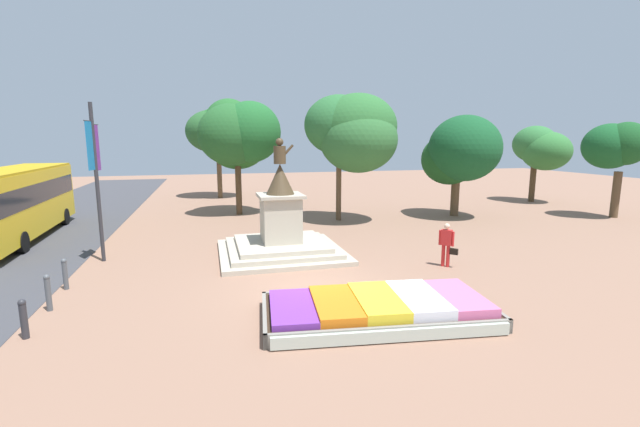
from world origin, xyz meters
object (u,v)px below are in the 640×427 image
at_px(flower_planter, 380,309).
at_px(kerb_bollard_mid_a, 24,318).
at_px(banner_pole, 96,175).
at_px(kerb_bollard_north, 65,273).
at_px(statue_monument, 281,232).
at_px(city_bus, 15,199).
at_px(kerb_bollard_mid_b, 48,292).
at_px(pedestrian_with_handbag, 447,243).

height_order(flower_planter, kerb_bollard_mid_a, kerb_bollard_mid_a).
xyz_separation_m(banner_pole, kerb_bollard_mid_a, (-0.29, -6.67, -2.81)).
distance_m(kerb_bollard_mid_a, kerb_bollard_north, 3.51).
bearing_deg(kerb_bollard_north, statue_monument, 18.72).
bearing_deg(city_bus, kerb_bollard_mid_b, -66.46).
relative_size(city_bus, kerb_bollard_north, 10.53).
distance_m(flower_planter, statue_monument, 7.20).
bearing_deg(kerb_bollard_mid_a, kerb_bollard_mid_b, 90.92).
relative_size(banner_pole, kerb_bollard_mid_b, 5.80).
distance_m(city_bus, kerb_bollard_mid_a, 12.54).
height_order(statue_monument, kerb_bollard_mid_b, statue_monument).
relative_size(pedestrian_with_handbag, kerb_bollard_north, 1.63).
xyz_separation_m(statue_monument, city_bus, (-11.48, 5.71, 0.99)).
bearing_deg(banner_pole, kerb_bollard_mid_b, -93.72).
height_order(pedestrian_with_handbag, kerb_bollard_mid_a, pedestrian_with_handbag).
bearing_deg(pedestrian_with_handbag, kerb_bollard_mid_a, -168.19).
xyz_separation_m(kerb_bollard_mid_a, kerb_bollard_mid_b, (-0.03, 1.73, 0.03)).
distance_m(statue_monument, kerb_bollard_mid_b, 8.32).
bearing_deg(pedestrian_with_handbag, kerb_bollard_north, 176.22).
bearing_deg(kerb_bollard_mid_a, banner_pole, 87.48).
bearing_deg(banner_pole, kerb_bollard_mid_a, -92.52).
bearing_deg(city_bus, flower_planter, -44.60).
height_order(statue_monument, kerb_bollard_mid_a, statue_monument).
height_order(banner_pole, kerb_bollard_mid_a, banner_pole).
bearing_deg(city_bus, banner_pole, -47.04).
bearing_deg(kerb_bollard_mid_a, statue_monument, 39.93).
xyz_separation_m(city_bus, kerb_bollard_mid_a, (4.36, -11.67, -1.40)).
relative_size(flower_planter, pedestrian_with_handbag, 3.85).
relative_size(banner_pole, kerb_bollard_north, 6.01).
distance_m(banner_pole, kerb_bollard_north, 4.24).
relative_size(flower_planter, kerb_bollard_mid_a, 6.44).
distance_m(statue_monument, city_bus, 12.86).
xyz_separation_m(banner_pole, kerb_bollard_mid_b, (-0.32, -4.95, -2.78)).
distance_m(pedestrian_with_handbag, kerb_bollard_mid_b, 12.79).
height_order(banner_pole, kerb_bollard_mid_b, banner_pole).
bearing_deg(flower_planter, statue_monument, 101.50).
height_order(kerb_bollard_mid_a, kerb_bollard_mid_b, kerb_bollard_mid_b).
relative_size(statue_monument, kerb_bollard_mid_b, 4.80).
bearing_deg(statue_monument, kerb_bollard_north, -161.28).
xyz_separation_m(banner_pole, city_bus, (-4.65, 5.00, -1.41)).
distance_m(banner_pole, kerb_bollard_mid_a, 7.25).
xyz_separation_m(flower_planter, kerb_bollard_north, (-8.67, 4.58, 0.26)).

